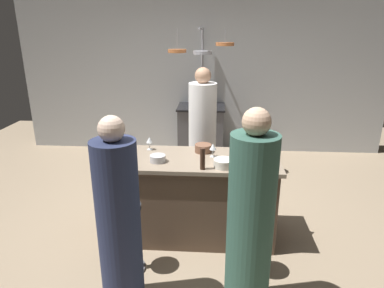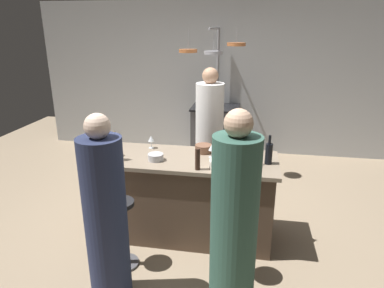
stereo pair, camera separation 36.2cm
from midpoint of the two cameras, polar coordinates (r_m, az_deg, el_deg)
name	(u,v)px [view 2 (the right image)]	position (r m, az deg, el deg)	size (l,w,h in m)	color
ground_plane	(190,233)	(3.94, 2.33, -14.67)	(9.00, 9.00, 0.00)	gray
back_wall	(219,79)	(6.18, 6.13, 10.70)	(6.40, 0.16, 2.60)	#B2B7BC
kitchen_island	(190,197)	(3.70, 2.43, -8.83)	(1.80, 0.72, 0.90)	brown
stove_range	(215,132)	(5.97, 5.57, 2.03)	(0.80, 0.64, 0.89)	#47474C
chef	(209,138)	(4.51, 5.19, 0.95)	(0.36, 0.36, 1.70)	white
bar_stool_right	(234,242)	(3.19, 10.37, -15.81)	(0.28, 0.28, 0.68)	#4C4C51
guest_right	(234,227)	(2.65, 10.97, -13.42)	(0.35, 0.35, 1.67)	#33594C
bar_stool_left	(122,230)	(3.33, -8.45, -14.10)	(0.28, 0.28, 0.68)	#4C4C51
guest_left	(106,219)	(2.80, -10.49, -12.26)	(0.34, 0.34, 1.60)	#262D4C
overhead_pot_rack	(214,61)	(5.23, 5.76, 13.46)	(0.90, 1.31, 2.17)	gray
pepper_mill	(198,159)	(3.21, 4.18, -2.58)	(0.05, 0.05, 0.21)	#382319
wine_bottle_green	(249,153)	(3.38, 12.56, -1.54)	(0.07, 0.07, 0.31)	#193D23
wine_bottle_dark	(269,153)	(3.46, 15.59, -1.52)	(0.07, 0.07, 0.29)	black
wine_bottle_amber	(115,149)	(3.47, -9.73, -0.93)	(0.07, 0.07, 0.30)	brown
wine_glass_near_right_guest	(212,148)	(3.50, 6.26, -0.72)	(0.07, 0.07, 0.15)	silver
wine_glass_near_left_guest	(117,146)	(3.58, -9.54, -0.42)	(0.07, 0.07, 0.15)	silver
wine_glass_by_chef	(151,139)	(3.77, -4.09, 0.77)	(0.07, 0.07, 0.15)	silver
mixing_bowl_wooden	(203,149)	(3.67, 4.74, -0.81)	(0.18, 0.18, 0.08)	brown
mixing_bowl_steel	(156,157)	(3.45, -3.07, -2.24)	(0.16, 0.16, 0.07)	#B7B7BC
mixing_bowl_ceramic	(219,164)	(3.28, 7.73, -3.44)	(0.19, 0.19, 0.08)	silver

